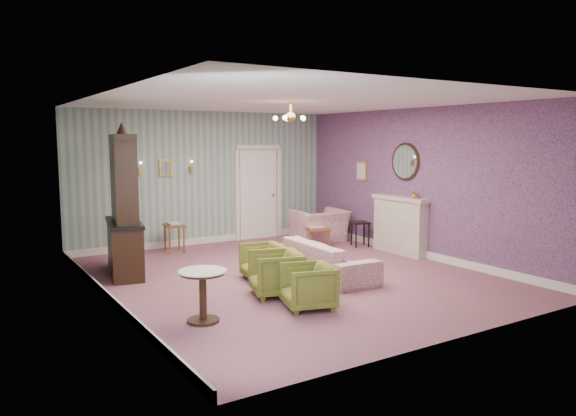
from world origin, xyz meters
TOP-DOWN VIEW (x-y plane):
  - floor at (0.00, 0.00)m, footprint 7.00×7.00m
  - ceiling at (0.00, 0.00)m, footprint 7.00×7.00m
  - wall_back at (0.00, 3.50)m, footprint 6.00×0.00m
  - wall_front at (0.00, -3.50)m, footprint 6.00×0.00m
  - wall_left at (-3.00, 0.00)m, footprint 0.00×7.00m
  - wall_right at (3.00, 0.00)m, footprint 0.00×7.00m
  - wall_right_floral at (2.98, 0.00)m, footprint 0.00×7.00m
  - door at (1.30, 3.46)m, footprint 1.12×0.12m
  - olive_chair_a at (-0.76, -1.64)m, footprint 0.77×0.79m
  - olive_chair_b at (-0.81, -0.87)m, footprint 0.84×0.87m
  - olive_chair_c at (-0.51, 0.05)m, footprint 0.69×0.72m
  - sofa_chintz at (0.50, -0.33)m, footprint 0.70×2.08m
  - wingback_chair at (2.22, 2.29)m, footprint 1.18×0.83m
  - dresser at (-2.33, 1.59)m, footprint 0.80×1.58m
  - fireplace at (2.86, 0.40)m, footprint 0.30×1.40m
  - mantel_vase at (2.84, 0.00)m, footprint 0.15×0.15m
  - oval_mirror at (2.96, 0.40)m, footprint 0.04×0.76m
  - framed_print at (2.97, 1.75)m, footprint 0.04×0.34m
  - coffee_table at (1.88, 1.97)m, footprint 0.70×0.94m
  - side_table_black at (2.65, 1.38)m, footprint 0.46×0.46m
  - pedestal_table at (-2.19, -1.40)m, footprint 0.76×0.76m
  - nesting_table at (-0.95, 2.94)m, footprint 0.42×0.52m
  - gilt_mirror_back at (-0.90, 3.46)m, footprint 0.28×0.06m
  - sconce_left at (-1.45, 3.44)m, footprint 0.16×0.12m
  - sconce_right at (-0.35, 3.44)m, footprint 0.16×0.12m
  - chandelier at (0.00, 0.00)m, footprint 0.56×0.56m
  - burgundy_cushion at (2.17, 2.14)m, footprint 0.41×0.28m

SIDE VIEW (x-z plane):
  - floor at x=0.00m, z-range 0.00..0.00m
  - coffee_table at x=1.88m, z-range 0.00..0.43m
  - side_table_black at x=2.65m, z-range 0.00..0.54m
  - nesting_table at x=-0.95m, z-range 0.00..0.63m
  - olive_chair_c at x=-0.51m, z-range 0.00..0.65m
  - pedestal_table at x=-2.19m, z-range 0.00..0.67m
  - olive_chair_a at x=-0.76m, z-range 0.00..0.67m
  - olive_chair_b at x=-0.81m, z-range 0.00..0.73m
  - sofa_chintz at x=0.50m, z-range 0.00..0.80m
  - burgundy_cushion at x=2.17m, z-range 0.28..0.68m
  - wingback_chair at x=2.22m, z-range 0.00..0.97m
  - fireplace at x=2.86m, z-range 0.00..1.16m
  - door at x=1.30m, z-range 0.00..2.16m
  - mantel_vase at x=2.84m, z-range 1.16..1.31m
  - dresser at x=-2.33m, z-range 0.00..2.52m
  - wall_back at x=0.00m, z-range -1.55..4.45m
  - wall_front at x=0.00m, z-range -1.55..4.45m
  - wall_left at x=-3.00m, z-range -2.05..4.95m
  - wall_right at x=3.00m, z-range -2.05..4.95m
  - wall_right_floral at x=2.98m, z-range -2.05..4.95m
  - framed_print at x=2.97m, z-range 1.39..1.81m
  - gilt_mirror_back at x=-0.90m, z-range 1.52..1.88m
  - sconce_left at x=-1.45m, z-range 1.55..1.85m
  - sconce_right at x=-0.35m, z-range 1.55..1.85m
  - oval_mirror at x=2.96m, z-range 1.43..2.27m
  - chandelier at x=0.00m, z-range 2.45..2.81m
  - ceiling at x=0.00m, z-range 2.90..2.90m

